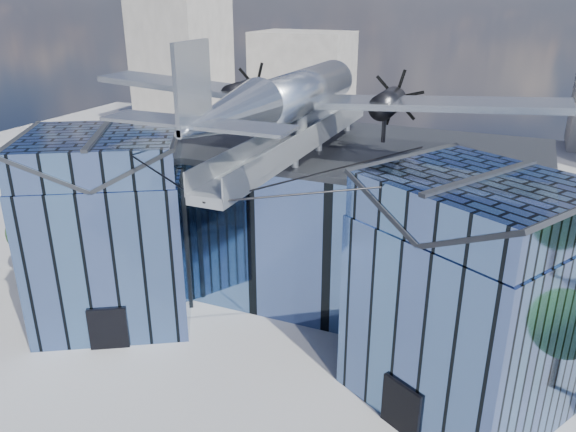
% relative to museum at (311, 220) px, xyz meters
% --- Properties ---
extents(ground_plane, '(120.00, 120.00, 0.00)m').
position_rel_museum_xyz_m(ground_plane, '(-0.00, -5.82, -5.54)').
color(ground_plane, gray).
extents(museum, '(32.88, 24.50, 17.60)m').
position_rel_museum_xyz_m(museum, '(0.00, 0.00, 0.00)').
color(museum, '#4A6697').
rests_on(museum, ground).
extents(bg_towers, '(77.00, 24.50, 26.00)m').
position_rel_museum_xyz_m(bg_towers, '(1.45, 44.67, 4.47)').
color(bg_towers, gray).
rests_on(bg_towers, ground).
extents(tree_side_w, '(3.33, 3.33, 4.96)m').
position_rel_museum_xyz_m(tree_side_w, '(-19.57, -4.99, -2.18)').
color(tree_side_w, '#352115').
rests_on(tree_side_w, ground).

